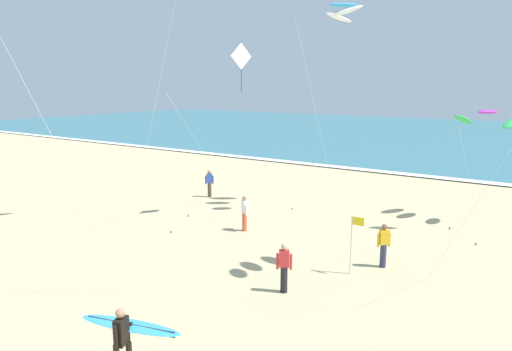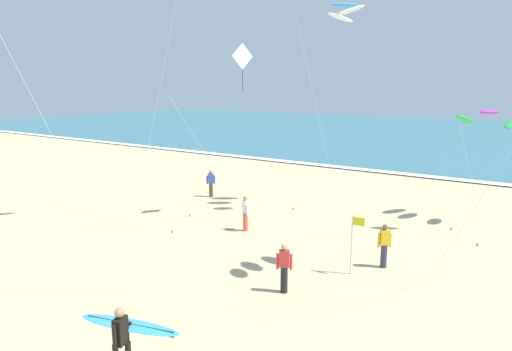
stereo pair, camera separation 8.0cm
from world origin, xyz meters
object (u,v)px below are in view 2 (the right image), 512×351
kite_arc_cobalt_mid (345,12)px  kite_arc_violet_distant (489,118)px  kite_diamond_ivory_far (240,63)px  surfer_lead (125,332)px  bystander_blue_top (211,183)px  bystander_red_top (284,268)px  bystander_white_top (245,213)px  bystander_yellow_top (384,245)px  lifeguard_flag (353,239)px

kite_arc_cobalt_mid → kite_arc_violet_distant: (6.39, 2.07, -4.95)m
kite_arc_cobalt_mid → kite_diamond_ivory_far: kite_arc_cobalt_mid is taller
surfer_lead → bystander_blue_top: 16.61m
bystander_red_top → bystander_white_top: same height
surfer_lead → bystander_blue_top: (-9.14, 13.87, -0.23)m
surfer_lead → bystander_yellow_top: size_ratio=1.54×
bystander_white_top → bystander_blue_top: 6.64m
kite_arc_cobalt_mid → kite_diamond_ivory_far: 5.74m
bystander_white_top → lifeguard_flag: size_ratio=0.76×
kite_arc_cobalt_mid → bystander_red_top: size_ratio=6.42×
kite_diamond_ivory_far → bystander_yellow_top: bearing=-15.7°
kite_arc_cobalt_mid → bystander_blue_top: size_ratio=6.42×
kite_diamond_ivory_far → bystander_white_top: bearing=-48.8°
kite_arc_cobalt_mid → bystander_yellow_top: 11.85m
kite_diamond_ivory_far → bystander_red_top: size_ratio=5.19×
kite_arc_cobalt_mid → bystander_white_top: size_ratio=6.42×
bystander_white_top → kite_arc_cobalt_mid: bearing=71.2°
bystander_yellow_top → bystander_red_top: 4.15m
kite_diamond_ivory_far → bystander_white_top: kite_diamond_ivory_far is taller
kite_diamond_ivory_far → bystander_blue_top: 8.00m
kite_diamond_ivory_far → lifeguard_flag: kite_diamond_ivory_far is taller
kite_diamond_ivory_far → bystander_yellow_top: (7.85, -2.21, -6.55)m
surfer_lead → bystander_red_top: size_ratio=1.54×
surfer_lead → bystander_red_top: (0.73, 5.55, -0.23)m
kite_arc_violet_distant → bystander_yellow_top: (-1.84, -8.30, -4.05)m
kite_diamond_ivory_far → lifeguard_flag: bearing=-25.5°
kite_arc_cobalt_mid → kite_arc_violet_distant: kite_arc_cobalt_mid is taller
lifeguard_flag → bystander_yellow_top: bearing=60.6°
bystander_red_top → lifeguard_flag: lifeguard_flag is taller
surfer_lead → bystander_blue_top: surfer_lead is taller
kite_arc_cobalt_mid → kite_diamond_ivory_far: bearing=-129.4°
bystander_red_top → bystander_blue_top: (-9.87, 8.32, 0.00)m
bystander_blue_top → bystander_white_top: bearing=-37.0°
surfer_lead → kite_arc_violet_distant: (4.46, 17.54, 3.81)m
kite_arc_violet_distant → bystander_blue_top: bearing=-164.9°
bystander_yellow_top → kite_arc_cobalt_mid: bearing=126.2°
surfer_lead → kite_arc_cobalt_mid: (-1.93, 15.47, 8.77)m
surfer_lead → bystander_blue_top: size_ratio=1.54×
kite_arc_cobalt_mid → kite_diamond_ivory_far: size_ratio=1.24×
bystander_red_top → bystander_white_top: bearing=136.6°
kite_arc_violet_distant → bystander_yellow_top: 9.41m
bystander_yellow_top → lifeguard_flag: bearing=-119.4°
bystander_red_top → bystander_yellow_top: bearing=63.0°
kite_arc_violet_distant → kite_arc_cobalt_mid: bearing=-162.0°
surfer_lead → bystander_yellow_top: bearing=74.2°
kite_diamond_ivory_far → bystander_blue_top: size_ratio=5.19×
kite_arc_cobalt_mid → bystander_yellow_top: (4.55, -6.22, -9.00)m
bystander_red_top → bystander_blue_top: same height
bystander_yellow_top → bystander_blue_top: same height
surfer_lead → kite_diamond_ivory_far: kite_diamond_ivory_far is taller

